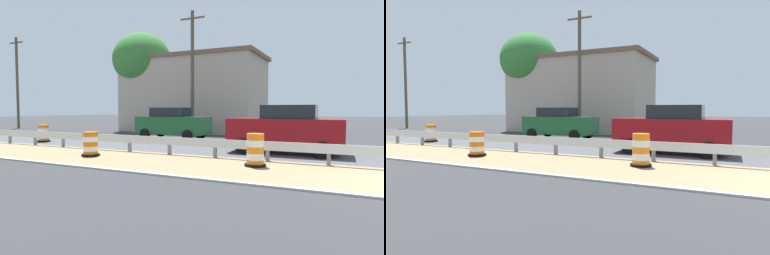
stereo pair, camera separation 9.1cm
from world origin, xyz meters
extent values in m
cube|color=silver|center=(2.47, 3.62, 0.55)|extent=(0.08, 48.41, 0.32)
cube|color=slate|center=(2.55, 2.61, 0.35)|extent=(0.12, 0.12, 0.70)
cube|color=slate|center=(2.55, 4.63, 0.35)|extent=(0.12, 0.12, 0.70)
cube|color=slate|center=(2.55, 6.64, 0.35)|extent=(0.12, 0.12, 0.70)
cube|color=slate|center=(2.55, 8.66, 0.35)|extent=(0.12, 0.12, 0.70)
cube|color=slate|center=(2.55, 10.68, 0.35)|extent=(0.12, 0.12, 0.70)
cube|color=slate|center=(2.55, 12.69, 0.35)|extent=(0.12, 0.12, 0.70)
cube|color=slate|center=(2.55, 14.71, 0.35)|extent=(0.12, 0.12, 0.70)
cube|color=slate|center=(2.55, 16.73, 0.35)|extent=(0.12, 0.12, 0.70)
cube|color=slate|center=(2.55, 18.75, 0.35)|extent=(0.12, 0.12, 0.70)
cylinder|color=orange|center=(1.30, 4.75, 0.11)|extent=(0.55, 0.55, 0.21)
cylinder|color=white|center=(1.30, 4.75, 0.32)|extent=(0.55, 0.55, 0.21)
cylinder|color=orange|center=(1.30, 4.75, 0.53)|extent=(0.55, 0.55, 0.21)
cylinder|color=white|center=(1.30, 4.75, 0.75)|extent=(0.55, 0.55, 0.21)
cylinder|color=orange|center=(1.30, 4.75, 0.96)|extent=(0.55, 0.55, 0.21)
cylinder|color=black|center=(1.30, 4.75, 0.04)|extent=(0.69, 0.69, 0.08)
cylinder|color=orange|center=(0.73, 11.21, 0.10)|extent=(0.57, 0.57, 0.19)
cylinder|color=white|center=(0.73, 11.21, 0.29)|extent=(0.57, 0.57, 0.19)
cylinder|color=orange|center=(0.73, 11.21, 0.48)|extent=(0.57, 0.57, 0.19)
cylinder|color=white|center=(0.73, 11.21, 0.67)|extent=(0.57, 0.57, 0.19)
cylinder|color=orange|center=(0.73, 11.21, 0.86)|extent=(0.57, 0.57, 0.19)
cylinder|color=black|center=(0.73, 11.21, 0.04)|extent=(0.71, 0.71, 0.08)
cylinder|color=orange|center=(3.77, 17.58, 0.10)|extent=(0.57, 0.57, 0.19)
cylinder|color=white|center=(3.77, 17.58, 0.29)|extent=(0.57, 0.57, 0.19)
cylinder|color=orange|center=(3.77, 17.58, 0.48)|extent=(0.57, 0.57, 0.19)
cylinder|color=white|center=(3.77, 17.58, 0.68)|extent=(0.57, 0.57, 0.19)
cylinder|color=orange|center=(3.77, 17.58, 0.87)|extent=(0.57, 0.57, 0.19)
cylinder|color=black|center=(3.77, 17.58, 0.04)|extent=(0.72, 0.72, 0.08)
cube|color=maroon|center=(4.83, 4.43, 0.89)|extent=(1.88, 4.62, 1.14)
cube|color=black|center=(4.83, 4.24, 1.74)|extent=(1.66, 2.14, 0.56)
cylinder|color=black|center=(3.90, 5.93, 0.32)|extent=(0.23, 0.64, 0.64)
cylinder|color=black|center=(5.72, 5.96, 0.32)|extent=(0.23, 0.64, 0.64)
cylinder|color=black|center=(3.94, 2.90, 0.32)|extent=(0.23, 0.64, 0.64)
cylinder|color=black|center=(5.76, 2.92, 0.32)|extent=(0.23, 0.64, 0.64)
cube|color=#195128|center=(8.67, 11.92, 0.86)|extent=(1.95, 4.67, 1.07)
cube|color=black|center=(8.68, 12.10, 1.67)|extent=(1.68, 2.18, 0.56)
cylinder|color=black|center=(9.51, 10.37, 0.32)|extent=(0.24, 0.65, 0.64)
cylinder|color=black|center=(7.72, 10.43, 0.32)|extent=(0.24, 0.65, 0.64)
cylinder|color=black|center=(9.62, 13.40, 0.32)|extent=(0.24, 0.65, 0.64)
cylinder|color=black|center=(7.83, 13.47, 0.32)|extent=(0.24, 0.65, 0.64)
cube|color=#AD9E8E|center=(15.65, 13.80, 2.94)|extent=(6.08, 11.15, 5.87)
cube|color=brown|center=(15.65, 13.80, 6.02)|extent=(6.32, 11.59, 0.30)
cylinder|color=brown|center=(11.16, 11.77, 4.28)|extent=(0.24, 0.24, 8.55)
cube|color=brown|center=(11.16, 11.77, 8.05)|extent=(0.12, 1.80, 0.10)
cylinder|color=brown|center=(11.71, 30.73, 4.35)|extent=(0.24, 0.24, 8.70)
cube|color=brown|center=(11.71, 30.73, 8.20)|extent=(0.12, 1.80, 0.10)
ellipsoid|color=#337533|center=(8.71, 5.38, 1.03)|extent=(2.05, 2.05, 2.06)
cylinder|color=#4C3D2D|center=(14.14, 18.02, 2.06)|extent=(0.36, 0.36, 4.13)
ellipsoid|color=#337533|center=(14.14, 18.02, 6.10)|extent=(4.93, 4.93, 4.44)
camera|label=1|loc=(-8.89, 2.09, 1.85)|focal=30.05mm
camera|label=2|loc=(-8.85, 2.01, 1.85)|focal=30.05mm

